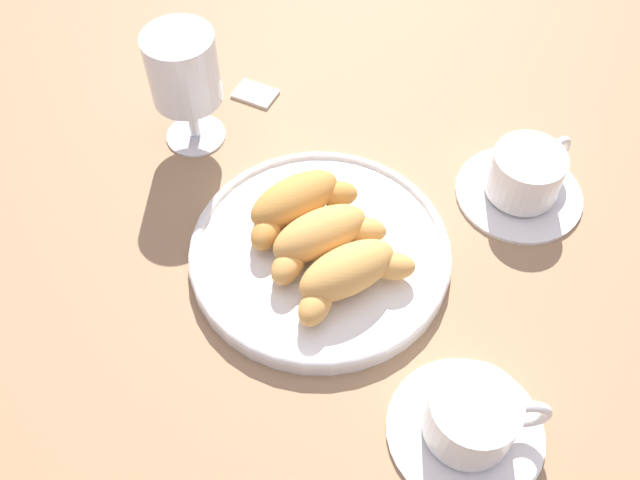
# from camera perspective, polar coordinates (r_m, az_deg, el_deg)

# --- Properties ---
(ground_plane) EXTENTS (2.20, 2.20, 0.00)m
(ground_plane) POSITION_cam_1_polar(r_m,az_deg,el_deg) (0.72, 1.39, -0.56)
(ground_plane) COLOR #997551
(pastry_plate) EXTENTS (0.26, 0.26, 0.02)m
(pastry_plate) POSITION_cam_1_polar(r_m,az_deg,el_deg) (0.70, 0.00, -0.93)
(pastry_plate) COLOR white
(pastry_plate) RESTS_ON ground_plane
(croissant_large) EXTENTS (0.13, 0.09, 0.04)m
(croissant_large) POSITION_cam_1_polar(r_m,az_deg,el_deg) (0.71, -1.91, 3.08)
(croissant_large) COLOR #CC893D
(croissant_large) RESTS_ON pastry_plate
(croissant_small) EXTENTS (0.13, 0.08, 0.04)m
(croissant_small) POSITION_cam_1_polar(r_m,az_deg,el_deg) (0.68, 0.13, 0.26)
(croissant_small) COLOR #D6994C
(croissant_small) RESTS_ON pastry_plate
(croissant_extra) EXTENTS (0.13, 0.09, 0.04)m
(croissant_extra) POSITION_cam_1_polar(r_m,az_deg,el_deg) (0.66, 2.36, -2.76)
(croissant_extra) COLOR #D6994C
(croissant_extra) RESTS_ON pastry_plate
(coffee_cup_near) EXTENTS (0.14, 0.14, 0.06)m
(coffee_cup_near) POSITION_cam_1_polar(r_m,az_deg,el_deg) (0.77, 16.24, 4.82)
(coffee_cup_near) COLOR white
(coffee_cup_near) RESTS_ON ground_plane
(coffee_cup_far) EXTENTS (0.14, 0.14, 0.06)m
(coffee_cup_far) POSITION_cam_1_polar(r_m,az_deg,el_deg) (0.62, 12.16, -14.09)
(coffee_cup_far) COLOR white
(coffee_cup_far) RESTS_ON ground_plane
(juice_glass_left) EXTENTS (0.08, 0.08, 0.14)m
(juice_glass_left) POSITION_cam_1_polar(r_m,az_deg,el_deg) (0.77, -11.01, 13.22)
(juice_glass_left) COLOR white
(juice_glass_left) RESTS_ON ground_plane
(sugar_packet) EXTENTS (0.06, 0.06, 0.01)m
(sugar_packet) POSITION_cam_1_polar(r_m,az_deg,el_deg) (0.87, -5.27, 11.81)
(sugar_packet) COLOR white
(sugar_packet) RESTS_ON ground_plane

